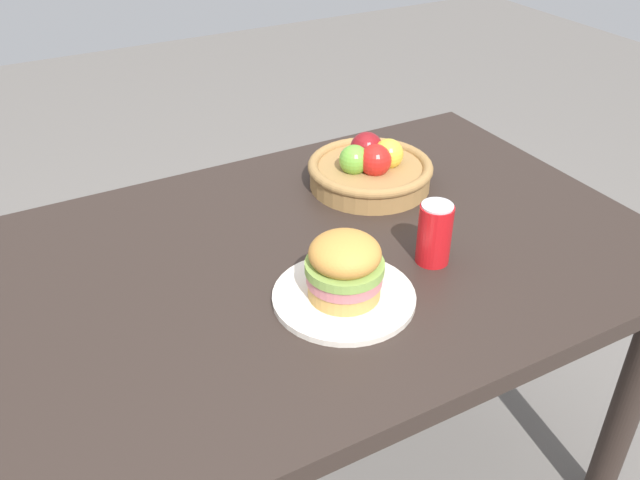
% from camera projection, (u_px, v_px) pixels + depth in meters
% --- Properties ---
extents(dining_table, '(1.40, 0.90, 0.75)m').
position_uv_depth(dining_table, '(312.00, 293.00, 1.39)').
color(dining_table, '#2D231E').
rests_on(dining_table, ground_plane).
extents(plate, '(0.26, 0.26, 0.01)m').
position_uv_depth(plate, '(344.00, 297.00, 1.21)').
color(plate, silver).
rests_on(plate, dining_table).
extents(sandwich, '(0.14, 0.14, 0.12)m').
position_uv_depth(sandwich, '(345.00, 267.00, 1.17)').
color(sandwich, tan).
rests_on(sandwich, plate).
extents(soda_can, '(0.07, 0.07, 0.13)m').
position_uv_depth(soda_can, '(435.00, 233.00, 1.28)').
color(soda_can, red).
rests_on(soda_can, dining_table).
extents(fruit_basket, '(0.29, 0.29, 0.12)m').
position_uv_depth(fruit_basket, '(370.00, 169.00, 1.55)').
color(fruit_basket, '#9E7542').
rests_on(fruit_basket, dining_table).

